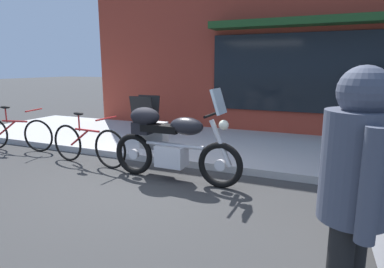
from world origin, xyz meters
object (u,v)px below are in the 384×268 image
at_px(parked_bicycle, 88,144).
at_px(pedestrian_walking, 355,182).
at_px(sandwich_board_sign, 145,116).
at_px(second_bicycle_by_cafe, 16,133).
at_px(touring_motorcycle, 168,140).

relative_size(parked_bicycle, pedestrian_walking, 0.98).
bearing_deg(pedestrian_walking, sandwich_board_sign, 132.74).
xyz_separation_m(parked_bicycle, pedestrian_walking, (4.05, -2.45, 0.71)).
relative_size(parked_bicycle, second_bicycle_by_cafe, 1.00).
height_order(parked_bicycle, second_bicycle_by_cafe, parked_bicycle).
bearing_deg(sandwich_board_sign, touring_motorcycle, -51.15).
distance_m(pedestrian_walking, sandwich_board_sign, 5.98).
bearing_deg(touring_motorcycle, second_bicycle_by_cafe, 175.12).
xyz_separation_m(sandwich_board_sign, second_bicycle_by_cafe, (-2.04, -1.71, -0.23)).
distance_m(touring_motorcycle, sandwich_board_sign, 2.61).
bearing_deg(second_bicycle_by_cafe, touring_motorcycle, -4.88).
bearing_deg(pedestrian_walking, touring_motorcycle, 135.75).
relative_size(touring_motorcycle, parked_bicycle, 1.26).
bearing_deg(parked_bicycle, pedestrian_walking, -31.24).
bearing_deg(touring_motorcycle, parked_bicycle, 176.23).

